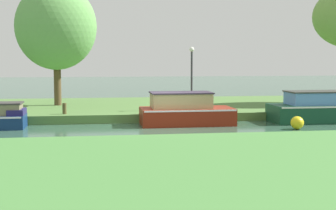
# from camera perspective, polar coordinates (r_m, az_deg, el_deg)

# --- Properties ---
(ground_plane) EXTENTS (120.00, 120.00, 0.00)m
(ground_plane) POSITION_cam_1_polar(r_m,az_deg,el_deg) (20.83, -0.64, -2.79)
(ground_plane) COLOR #355844
(riverbank_far) EXTENTS (72.00, 10.00, 0.40)m
(riverbank_far) POSITION_cam_1_polar(r_m,az_deg,el_deg) (27.70, -2.65, -0.33)
(riverbank_far) COLOR #4E7438
(riverbank_far) RESTS_ON ground_plane
(riverbank_near) EXTENTS (72.00, 10.00, 0.40)m
(riverbank_near) POSITION_cam_1_polar(r_m,az_deg,el_deg) (12.09, 5.33, -7.88)
(riverbank_near) COLOR #457D3A
(riverbank_near) RESTS_ON ground_plane
(maroon_barge) EXTENTS (4.15, 1.95, 1.48)m
(maroon_barge) POSITION_cam_1_polar(r_m,az_deg,el_deg) (22.12, 1.99, -0.69)
(maroon_barge) COLOR maroon
(maroon_barge) RESTS_ON ground_plane
(willow_tree_left) EXTENTS (4.37, 3.81, 6.63)m
(willow_tree_left) POSITION_cam_1_polar(r_m,az_deg,el_deg) (27.57, -12.87, 8.83)
(willow_tree_left) COLOR brown
(willow_tree_left) RESTS_ON riverbank_far
(lamp_post) EXTENTS (0.24, 0.24, 3.15)m
(lamp_post) POSITION_cam_1_polar(r_m,az_deg,el_deg) (24.66, 2.77, 3.99)
(lamp_post) COLOR #333338
(lamp_post) RESTS_ON riverbank_far
(mooring_post_near) EXTENTS (0.17, 0.17, 0.76)m
(mooring_post_near) POSITION_cam_1_polar(r_m,az_deg,el_deg) (25.90, 17.47, 0.31)
(mooring_post_near) COLOR #453C23
(mooring_post_near) RESTS_ON riverbank_far
(mooring_post_far) EXTENTS (0.18, 0.18, 0.51)m
(mooring_post_far) POSITION_cam_1_polar(r_m,az_deg,el_deg) (23.32, -11.93, -0.41)
(mooring_post_far) COLOR #494123
(mooring_post_far) RESTS_ON riverbank_far
(channel_buoy) EXTENTS (0.56, 0.56, 0.56)m
(channel_buoy) POSITION_cam_1_polar(r_m,az_deg,el_deg) (21.38, 14.77, -2.01)
(channel_buoy) COLOR yellow
(channel_buoy) RESTS_ON ground_plane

